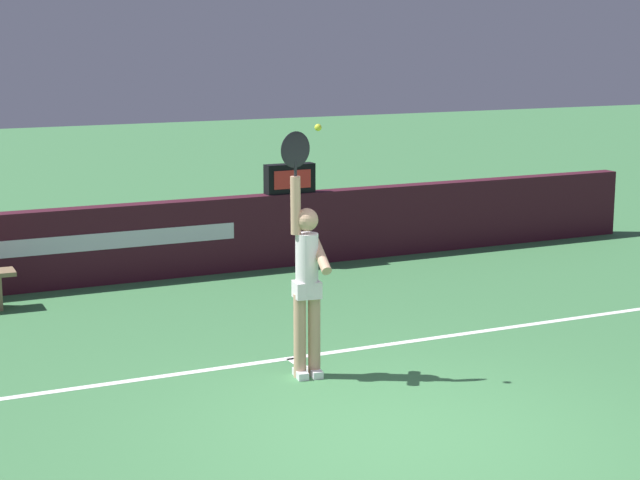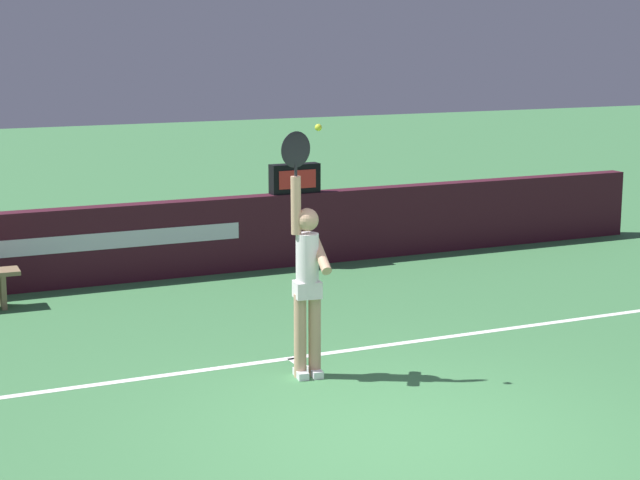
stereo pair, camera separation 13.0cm
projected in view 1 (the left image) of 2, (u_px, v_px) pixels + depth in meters
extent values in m
plane|color=#3E7946|center=(403.00, 434.00, 8.92)|extent=(60.00, 60.00, 0.00)
cube|color=white|center=(290.00, 358.00, 10.97)|extent=(10.59, 0.10, 0.00)
cube|color=white|center=(296.00, 362.00, 10.84)|extent=(0.10, 0.30, 0.00)
cube|color=#3E1421|center=(168.00, 240.00, 14.49)|extent=(15.04, 0.26, 1.03)
cube|color=silver|center=(95.00, 242.00, 13.93)|extent=(3.85, 0.01, 0.22)
cube|color=black|center=(290.00, 179.00, 15.11)|extent=(0.71, 0.20, 0.41)
cube|color=red|center=(293.00, 179.00, 15.02)|extent=(0.56, 0.01, 0.26)
cylinder|color=tan|center=(314.00, 334.00, 10.36)|extent=(0.12, 0.12, 0.82)
cylinder|color=tan|center=(300.00, 336.00, 10.32)|extent=(0.12, 0.12, 0.82)
cube|color=white|center=(315.00, 372.00, 10.42)|extent=(0.13, 0.25, 0.07)
cube|color=white|center=(301.00, 374.00, 10.37)|extent=(0.13, 0.25, 0.07)
cylinder|color=white|center=(307.00, 264.00, 10.21)|extent=(0.22, 0.22, 0.58)
cube|color=white|center=(307.00, 289.00, 10.25)|extent=(0.27, 0.23, 0.16)
sphere|color=tan|center=(307.00, 220.00, 10.12)|extent=(0.22, 0.22, 0.22)
cylinder|color=tan|center=(296.00, 205.00, 10.06)|extent=(0.11, 0.11, 0.55)
cylinder|color=tan|center=(320.00, 254.00, 10.16)|extent=(0.16, 0.48, 0.33)
ellipsoid|color=black|center=(295.00, 150.00, 9.96)|extent=(0.33, 0.07, 0.38)
cylinder|color=black|center=(295.00, 170.00, 10.00)|extent=(0.03, 0.03, 0.18)
sphere|color=yellow|center=(318.00, 128.00, 9.87)|extent=(0.07, 0.07, 0.07)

